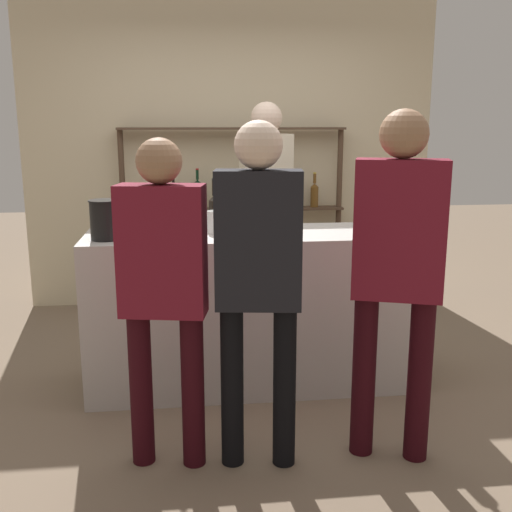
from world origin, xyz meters
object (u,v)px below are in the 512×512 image
object	(u,v)px
ice_bucket	(105,220)
server_behind_counter	(266,196)
cork_jar	(216,222)
customer_right	(398,259)
counter_bottle_2	(155,211)
customer_center	(258,268)
counter_bottle_0	(214,211)
counter_bottle_1	(384,212)
wine_glass	(190,211)
customer_left	(163,279)

from	to	relation	value
ice_bucket	server_behind_counter	xyz separation A→B (m)	(1.08, 1.06, -0.00)
cork_jar	customer_right	distance (m)	1.27
server_behind_counter	counter_bottle_2	bearing A→B (deg)	-52.37
server_behind_counter	customer_center	bearing A→B (deg)	-19.61
counter_bottle_0	server_behind_counter	size ratio (longest dim) A/B	0.18
ice_bucket	customer_right	bearing A→B (deg)	-29.79
counter_bottle_0	customer_right	world-z (taller)	customer_right
cork_jar	customer_center	bearing A→B (deg)	-81.57
counter_bottle_1	wine_glass	size ratio (longest dim) A/B	2.15
counter_bottle_0	counter_bottle_2	bearing A→B (deg)	-160.19
wine_glass	counter_bottle_1	bearing A→B (deg)	-14.59
customer_left	server_behind_counter	bearing A→B (deg)	-10.96
cork_jar	customer_left	world-z (taller)	customer_left
counter_bottle_0	customer_left	bearing A→B (deg)	-105.52
cork_jar	wine_glass	bearing A→B (deg)	153.53
wine_glass	customer_center	xyz separation A→B (m)	(0.30, -1.05, -0.12)
ice_bucket	server_behind_counter	world-z (taller)	server_behind_counter
counter_bottle_1	counter_bottle_2	world-z (taller)	counter_bottle_2
counter_bottle_1	counter_bottle_2	bearing A→B (deg)	170.34
wine_glass	server_behind_counter	xyz separation A→B (m)	(0.59, 0.84, -0.01)
cork_jar	counter_bottle_1	bearing A→B (deg)	-12.55
wine_glass	cork_jar	world-z (taller)	wine_glass
counter_bottle_2	ice_bucket	bearing A→B (deg)	-151.21
ice_bucket	customer_right	size ratio (longest dim) A/B	0.13
counter_bottle_0	ice_bucket	distance (m)	0.70
customer_right	cork_jar	bearing A→B (deg)	58.31
cork_jar	counter_bottle_2	bearing A→B (deg)	178.36
counter_bottle_2	customer_left	xyz separation A→B (m)	(0.07, -0.93, -0.19)
counter_bottle_0	counter_bottle_1	xyz separation A→B (m)	(0.99, -0.36, 0.03)
counter_bottle_1	ice_bucket	distance (m)	1.64
counter_bottle_0	counter_bottle_1	bearing A→B (deg)	-20.10
ice_bucket	cork_jar	distance (m)	0.66
customer_center	customer_left	distance (m)	0.45
counter_bottle_0	customer_center	distance (m)	1.13
wine_glass	server_behind_counter	size ratio (longest dim) A/B	0.09
wine_glass	ice_bucket	size ratio (longest dim) A/B	0.73
counter_bottle_2	cork_jar	world-z (taller)	counter_bottle_2
counter_bottle_0	ice_bucket	xyz separation A→B (m)	(-0.64, -0.28, -0.00)
counter_bottle_0	server_behind_counter	distance (m)	0.89
cork_jar	customer_right	world-z (taller)	customer_right
counter_bottle_1	customer_center	distance (m)	1.14
ice_bucket	customer_left	distance (m)	0.86
customer_right	ice_bucket	bearing A→B (deg)	78.87
counter_bottle_0	customer_center	bearing A→B (deg)	-82.58
cork_jar	customer_center	xyz separation A→B (m)	(0.14, -0.97, -0.06)
counter_bottle_1	ice_bucket	xyz separation A→B (m)	(-1.64, 0.08, -0.03)
wine_glass	customer_center	bearing A→B (deg)	-74.01
wine_glass	cork_jar	distance (m)	0.19
counter_bottle_2	server_behind_counter	distance (m)	1.21
customer_left	customer_right	bearing A→B (deg)	-82.23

